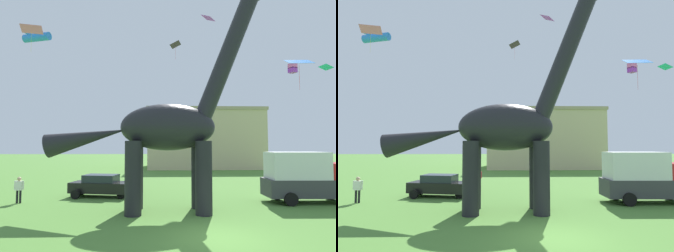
# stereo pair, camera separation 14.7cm
# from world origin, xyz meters

# --- Properties ---
(ground_plane) EXTENTS (240.00, 240.00, 0.00)m
(ground_plane) POSITION_xyz_m (0.00, 0.00, 0.00)
(ground_plane) COLOR #4C7F33
(dinosaur_sculpture) EXTENTS (12.25, 2.60, 12.81)m
(dinosaur_sculpture) POSITION_xyz_m (-1.86, 4.66, 4.63)
(dinosaur_sculpture) COLOR black
(dinosaur_sculpture) RESTS_ON ground_plane
(parked_sedan_left) EXTENTS (4.47, 2.59, 1.55)m
(parked_sedan_left) POSITION_xyz_m (-6.35, 9.62, 0.81)
(parked_sedan_left) COLOR black
(parked_sedan_left) RESTS_ON ground_plane
(parked_box_truck) EXTENTS (5.65, 2.38, 3.20)m
(parked_box_truck) POSITION_xyz_m (7.20, 6.89, 1.65)
(parked_box_truck) COLOR #38383D
(parked_box_truck) RESTS_ON ground_plane
(person_strolling_adult) EXTENTS (0.61, 0.27, 1.63)m
(person_strolling_adult) POSITION_xyz_m (-11.08, 7.42, 0.99)
(person_strolling_adult) COLOR black
(person_strolling_adult) RESTS_ON ground_plane
(person_near_flyer) EXTENTS (0.63, 0.28, 1.67)m
(person_near_flyer) POSITION_xyz_m (-3.85, 13.46, 1.01)
(person_near_flyer) COLOR black
(person_near_flyer) RESTS_ON ground_plane
(kite_high_left) EXTENTS (1.41, 1.03, 1.77)m
(kite_high_left) POSITION_xyz_m (5.26, 3.65, 8.14)
(kite_high_left) COLOR #287AE5
(kite_far_right) EXTENTS (0.80, 1.05, 0.29)m
(kite_far_right) POSITION_xyz_m (11.05, 10.81, 9.85)
(kite_far_right) COLOR #19B2B7
(kite_mid_right) EXTENTS (1.58, 1.93, 2.19)m
(kite_mid_right) POSITION_xyz_m (0.00, 25.01, 16.49)
(kite_mid_right) COLOR black
(kite_trailing) EXTENTS (0.84, 0.84, 0.90)m
(kite_trailing) POSITION_xyz_m (10.75, 15.83, 11.11)
(kite_trailing) COLOR pink
(kite_apex) EXTENTS (1.97, 1.64, 2.13)m
(kite_apex) POSITION_xyz_m (-13.12, 13.33, 13.55)
(kite_apex) COLOR pink
(kite_near_high) EXTENTS (1.71, 1.82, 0.45)m
(kite_near_high) POSITION_xyz_m (3.02, 18.30, 17.05)
(kite_near_high) COLOR purple
(kite_near_low) EXTENTS (2.98, 2.82, 0.84)m
(kite_near_low) POSITION_xyz_m (-14.44, 17.12, 14.38)
(kite_near_low) COLOR #287AE5
(background_building_block) EXTENTS (18.43, 11.85, 9.54)m
(background_building_block) POSITION_xyz_m (5.31, 37.59, 4.78)
(background_building_block) COLOR #CCB78E
(background_building_block) RESTS_ON ground_plane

